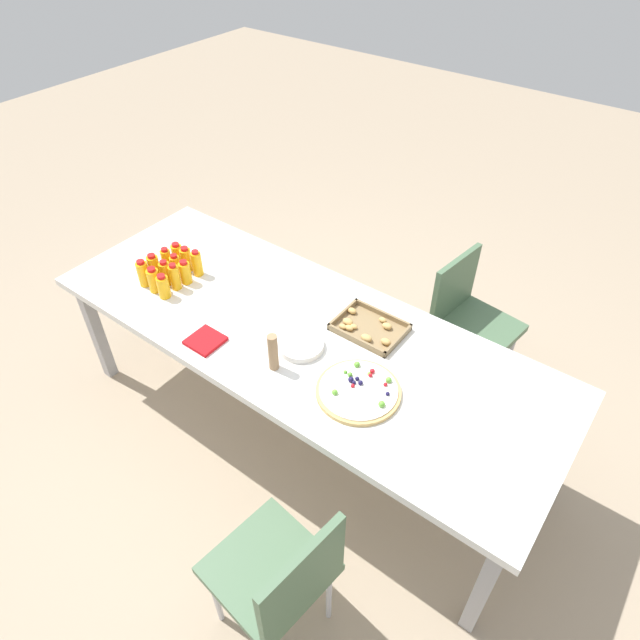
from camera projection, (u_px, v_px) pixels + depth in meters
The scene contains 21 objects.
ground_plane at pixel (303, 426), 3.10m from camera, with size 12.00×12.00×0.00m, color tan.
party_table at pixel (300, 338), 2.64m from camera, with size 2.54×0.94×0.74m.
chair_far_right at pixel (468, 316), 3.04m from camera, with size 0.45×0.45×0.83m.
chair_near_right at pixel (281, 576), 1.98m from camera, with size 0.44×0.44×0.83m.
juice_bottle_0 at pixel (143, 273), 2.82m from camera, with size 0.06×0.06×0.15m.
juice_bottle_1 at pixel (154, 280), 2.78m from camera, with size 0.06×0.06×0.14m.
juice_bottle_2 at pixel (163, 287), 2.75m from camera, with size 0.06×0.06×0.13m.
juice_bottle_3 at pixel (154, 267), 2.86m from camera, with size 0.06×0.06×0.15m.
juice_bottle_4 at pixel (166, 273), 2.83m from camera, with size 0.06×0.06×0.14m.
juice_bottle_5 at pixel (175, 277), 2.80m from camera, with size 0.05×0.05×0.15m.
juice_bottle_6 at pixel (167, 261), 2.91m from camera, with size 0.05×0.05×0.14m.
juice_bottle_7 at pixel (176, 266), 2.88m from camera, with size 0.05×0.05×0.13m.
juice_bottle_8 at pixel (185, 272), 2.84m from camera, with size 0.06×0.06×0.13m.
juice_bottle_9 at pixel (177, 255), 2.96m from camera, with size 0.06×0.06×0.13m.
juice_bottle_10 at pixel (186, 259), 2.92m from camera, with size 0.06×0.06×0.14m.
juice_bottle_11 at pixel (197, 263), 2.88m from camera, with size 0.05×0.05×0.15m.
fruit_pizza at pixel (359, 390), 2.30m from camera, with size 0.36×0.36×0.05m.
snack_tray at pixel (368, 328), 2.59m from camera, with size 0.32×0.24×0.04m.
plate_stack at pixel (301, 345), 2.50m from camera, with size 0.21×0.21×0.03m.
napkin_stack at pixel (205, 341), 2.54m from camera, with size 0.15×0.15×0.02m, color red.
cardboard_tube at pixel (273, 352), 2.36m from camera, with size 0.04×0.04×0.19m, color #9E7A56.
Camera 1 is at (1.23, -1.48, 2.50)m, focal length 31.05 mm.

